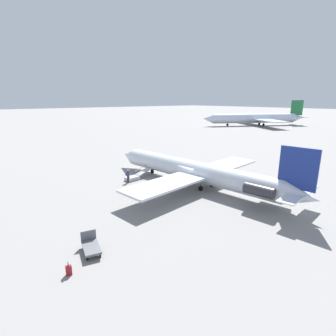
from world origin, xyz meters
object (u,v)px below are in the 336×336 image
object	(u,v)px
airplane_main	(197,171)
boarding_stairs	(134,177)
passenger	(128,175)
airplane_taxiing_distant	(256,118)
luggage_cart	(91,246)
suitcase	(69,270)

from	to	relation	value
airplane_main	boarding_stairs	xyz separation A→B (m)	(7.38, 4.52, -1.55)
boarding_stairs	passenger	world-z (taller)	passenger
airplane_taxiing_distant	airplane_main	bearing A→B (deg)	57.65
airplane_taxiing_distant	luggage_cart	world-z (taller)	airplane_taxiing_distant
luggage_cart	passenger	bearing A→B (deg)	-26.24
airplane_main	airplane_taxiing_distant	size ratio (longest dim) A/B	0.72
airplane_main	suitcase	bearing A→B (deg)	104.63
airplane_main	boarding_stairs	distance (m)	8.79
boarding_stairs	luggage_cart	world-z (taller)	boarding_stairs
airplane_main	boarding_stairs	world-z (taller)	airplane_main
airplane_main	passenger	bearing A→B (deg)	34.36
airplane_taxiing_distant	boarding_stairs	bearing A→B (deg)	51.81
passenger	suitcase	xyz separation A→B (m)	(-13.78, 12.69, -0.67)
airplane_main	passenger	size ratio (longest dim) A/B	16.64
airplane_main	passenger	world-z (taller)	airplane_main
passenger	luggage_cart	world-z (taller)	passenger
airplane_taxiing_distant	luggage_cart	bearing A→B (deg)	56.05
passenger	luggage_cart	bearing A→B (deg)	-136.49
airplane_taxiing_distant	suitcase	distance (m)	103.35
passenger	suitcase	distance (m)	18.74
boarding_stairs	suitcase	size ratio (longest dim) A/B	4.65
suitcase	passenger	bearing A→B (deg)	-42.65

